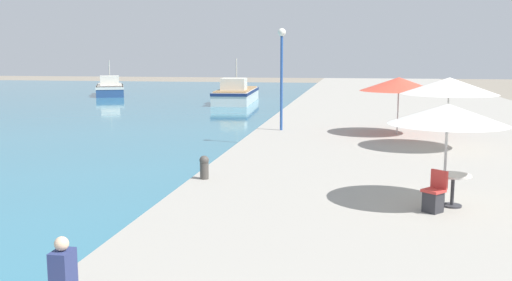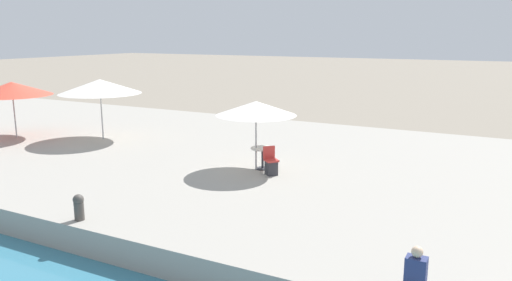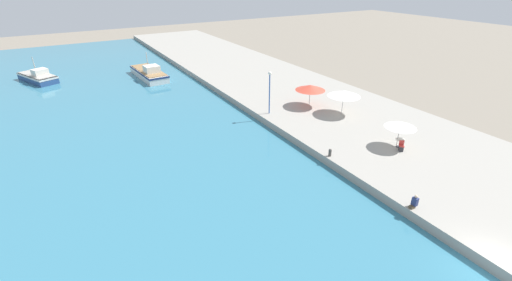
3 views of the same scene
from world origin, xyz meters
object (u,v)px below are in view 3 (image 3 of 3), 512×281
cafe_umbrella_white (344,93)px  cafe_table (400,142)px  cafe_umbrella_striped (310,88)px  cafe_chair_left (401,147)px  fishing_boat_near (149,73)px  cafe_umbrella_pink (401,125)px  mooring_bollard (330,152)px  lamppost (270,85)px  fishing_boat_mid (38,77)px  person_at_quay (414,202)px

cafe_umbrella_white → cafe_table: 8.58m
cafe_umbrella_striped → cafe_chair_left: (-0.08, -12.51, -1.83)m
fishing_boat_near → cafe_umbrella_pink: size_ratio=3.52×
cafe_chair_left → mooring_bollard: 6.28m
cafe_umbrella_pink → cafe_chair_left: (-0.31, -0.71, -1.76)m
cafe_umbrella_striped → cafe_chair_left: bearing=-90.4°
cafe_chair_left → lamppost: lamppost is taller
fishing_boat_mid → cafe_umbrella_pink: (26.56, -41.15, 2.09)m
cafe_umbrella_striped → lamppost: bearing=175.4°
fishing_boat_near → cafe_table: 37.15m
cafe_umbrella_white → person_at_quay: cafe_umbrella_white is taller
cafe_umbrella_white → cafe_umbrella_striped: size_ratio=1.04×
lamppost → fishing_boat_mid: bearing=126.3°
cafe_table → cafe_chair_left: cafe_chair_left is taller
cafe_table → cafe_umbrella_striped: bearing=91.9°
cafe_umbrella_pink → cafe_umbrella_white: bearing=81.1°
cafe_chair_left → lamppost: 14.14m
fishing_boat_mid → person_at_quay: (20.50, -47.44, 0.41)m
cafe_umbrella_striped → lamppost: size_ratio=0.73×
cafe_table → cafe_chair_left: bearing=-130.9°
cafe_table → person_at_quay: (-6.22, -6.13, -0.13)m
cafe_umbrella_white → cafe_chair_left: (-1.58, -8.87, -1.97)m
fishing_boat_near → mooring_bollard: 33.75m
cafe_umbrella_pink → cafe_umbrella_striped: bearing=91.1°
cafe_umbrella_white → cafe_chair_left: 9.22m
mooring_bollard → fishing_boat_mid: bearing=117.4°
cafe_umbrella_striped → cafe_table: bearing=-88.1°
cafe_umbrella_white → cafe_chair_left: size_ratio=3.80×
cafe_umbrella_pink → fishing_boat_near: bearing=109.2°
fishing_boat_near → cafe_umbrella_white: 29.99m
cafe_umbrella_white → person_at_quay: 16.31m
mooring_bollard → cafe_umbrella_striped: bearing=59.8°
cafe_chair_left → person_at_quay: 8.01m
cafe_umbrella_pink → mooring_bollard: cafe_umbrella_pink is taller
fishing_boat_mid → fishing_boat_near: bearing=-47.4°
cafe_umbrella_striped → person_at_quay: size_ratio=3.59×
mooring_bollard → lamppost: bearing=85.8°
cafe_table → person_at_quay: person_at_quay is taller
fishing_boat_mid → cafe_umbrella_pink: size_ratio=2.80×
cafe_umbrella_white → mooring_bollard: size_ratio=5.28×
lamppost → mooring_bollard: bearing=-94.2°
fishing_boat_near → person_at_quay: (6.11, -41.17, 0.37)m
cafe_umbrella_pink → mooring_bollard: (-6.12, 1.67, -1.73)m
fishing_boat_mid → cafe_umbrella_white: 43.23m
person_at_quay → cafe_umbrella_white: bearing=63.1°
cafe_umbrella_white → cafe_table: (-1.11, -8.32, -1.76)m
fishing_boat_near → fishing_boat_mid: size_ratio=1.26×
fishing_boat_mid → person_at_quay: size_ratio=8.09×
cafe_umbrella_white → person_at_quay: bearing=-116.9°
fishing_boat_mid → cafe_chair_left: bearing=-81.8°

